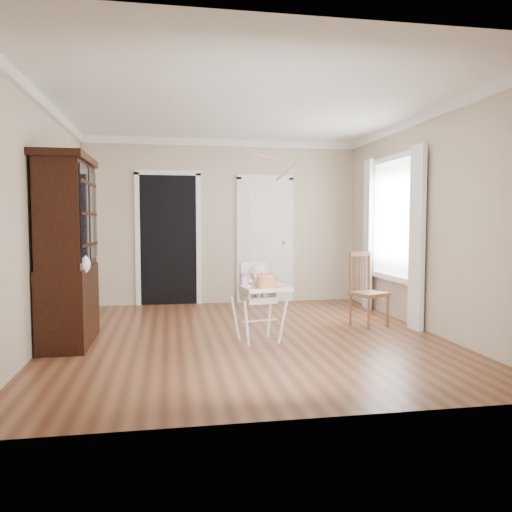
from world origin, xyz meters
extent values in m
plane|color=#56301D|center=(0.00, 0.00, 0.00)|extent=(5.00, 5.00, 0.00)
plane|color=white|center=(0.00, 0.00, 2.70)|extent=(5.00, 5.00, 0.00)
plane|color=#C1B497|center=(0.00, 2.50, 1.35)|extent=(4.50, 0.00, 4.50)
plane|color=#C1B497|center=(-2.25, 0.00, 1.35)|extent=(0.00, 5.00, 5.00)
plane|color=#C1B497|center=(2.25, 0.00, 1.35)|extent=(0.00, 5.00, 5.00)
cube|color=black|center=(-0.90, 2.48, 1.05)|extent=(0.90, 0.03, 2.10)
cube|color=white|center=(-1.39, 2.48, 1.05)|extent=(0.08, 0.05, 2.18)
cube|color=white|center=(-0.41, 2.48, 1.05)|extent=(0.08, 0.05, 2.18)
cube|color=white|center=(-0.90, 2.48, 2.14)|extent=(1.06, 0.05, 0.08)
cube|color=white|center=(0.70, 2.48, 1.02)|extent=(0.80, 0.05, 2.05)
cube|color=white|center=(0.26, 2.48, 1.02)|extent=(0.08, 0.05, 2.13)
cube|color=white|center=(1.14, 2.48, 1.02)|extent=(0.08, 0.05, 2.13)
sphere|color=gold|center=(1.02, 2.44, 1.00)|extent=(0.06, 0.06, 0.06)
cube|color=white|center=(2.23, 0.80, 1.40)|extent=(0.02, 1.20, 1.60)
cube|color=white|center=(2.21, 0.80, 2.24)|extent=(0.06, 1.36, 0.08)
cube|color=white|center=(2.15, 0.02, 1.15)|extent=(0.08, 0.28, 2.30)
cube|color=white|center=(2.15, 1.58, 1.15)|extent=(0.08, 0.28, 2.30)
cylinder|color=white|center=(-0.08, -0.50, 0.24)|extent=(0.09, 0.12, 0.53)
cylinder|color=white|center=(0.34, -0.42, 0.24)|extent=(0.12, 0.10, 0.53)
cylinder|color=white|center=(-0.15, -0.12, 0.24)|extent=(0.12, 0.10, 0.53)
cylinder|color=white|center=(0.27, -0.03, 0.24)|extent=(0.09, 0.12, 0.53)
cylinder|color=white|center=(0.10, -0.31, 0.25)|extent=(0.40, 0.10, 0.02)
cube|color=white|center=(0.10, -0.27, 0.49)|extent=(0.39, 0.38, 0.07)
cube|color=white|center=(-0.07, -0.30, 0.59)|extent=(0.09, 0.30, 0.16)
cube|color=white|center=(0.26, -0.23, 0.59)|extent=(0.09, 0.30, 0.16)
cube|color=white|center=(0.07, -0.12, 0.70)|extent=(0.34, 0.12, 0.39)
cube|color=white|center=(0.14, -0.47, 0.62)|extent=(0.55, 0.44, 0.03)
cube|color=white|center=(0.17, -0.64, 0.64)|extent=(0.49, 0.12, 0.04)
ellipsoid|color=beige|center=(0.09, -0.24, 0.61)|extent=(0.20, 0.18, 0.23)
sphere|color=beige|center=(0.09, -0.24, 0.79)|extent=(0.18, 0.18, 0.16)
sphere|color=red|center=(0.10, -0.29, 0.66)|extent=(0.11, 0.11, 0.11)
sphere|color=red|center=(0.08, -0.32, 0.76)|extent=(0.06, 0.06, 0.06)
sphere|color=red|center=(0.24, -0.28, 0.79)|extent=(0.05, 0.05, 0.05)
cylinder|color=silver|center=(0.15, -0.49, 0.64)|extent=(0.28, 0.28, 0.01)
cylinder|color=red|center=(0.15, -0.49, 0.70)|extent=(0.22, 0.22, 0.12)
cylinder|color=#F2E08C|center=(0.17, -0.50, 0.76)|extent=(0.10, 0.10, 0.02)
cylinder|color=#F897D3|center=(-0.08, -0.38, 0.70)|extent=(0.08, 0.08, 0.12)
cylinder|color=#876DC0|center=(-0.08, -0.38, 0.77)|extent=(0.08, 0.08, 0.03)
cone|color=#876DC0|center=(-0.08, -0.38, 0.81)|extent=(0.03, 0.03, 0.04)
cube|color=black|center=(-1.99, 0.01, 0.43)|extent=(0.48, 1.15, 0.86)
cube|color=black|center=(-1.99, 0.01, 1.44)|extent=(0.44, 1.15, 1.15)
cube|color=black|center=(-1.76, -0.28, 1.44)|extent=(0.02, 0.50, 1.01)
cube|color=black|center=(-1.76, 0.30, 1.44)|extent=(0.02, 0.50, 1.01)
cube|color=black|center=(-1.99, 0.01, 2.03)|extent=(0.52, 1.23, 0.08)
ellipsoid|color=white|center=(-1.80, -0.33, 0.91)|extent=(0.19, 0.15, 0.21)
cube|color=brown|center=(1.66, 0.33, 0.42)|extent=(0.51, 0.51, 0.05)
cylinder|color=brown|center=(1.57, 0.11, 0.21)|extent=(0.03, 0.03, 0.42)
cylinder|color=brown|center=(1.88, 0.23, 0.21)|extent=(0.03, 0.03, 0.42)
cylinder|color=brown|center=(1.45, 0.42, 0.21)|extent=(0.03, 0.03, 0.42)
cylinder|color=brown|center=(1.76, 0.54, 0.21)|extent=(0.03, 0.03, 0.42)
cylinder|color=brown|center=(1.44, 0.43, 0.69)|extent=(0.03, 0.03, 0.54)
cylinder|color=brown|center=(1.75, 0.55, 0.69)|extent=(0.03, 0.03, 0.54)
cube|color=brown|center=(1.60, 0.49, 0.93)|extent=(0.34, 0.16, 0.06)
camera|label=1|loc=(-0.89, -5.74, 1.36)|focal=35.00mm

